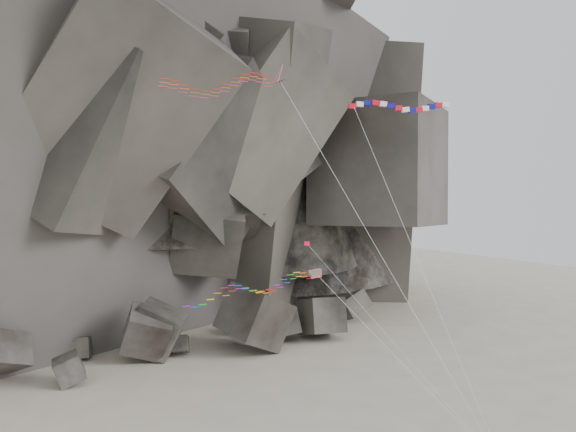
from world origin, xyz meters
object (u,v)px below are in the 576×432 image
parafoil_kite (249,288)px  pennant_kite (343,286)px  banner_kite (401,109)px  delta_kite (216,84)px

parafoil_kite → pennant_kite: (7.00, -4.21, 0.22)m
banner_kite → pennant_kite: size_ratio=1.76×
banner_kite → parafoil_kite: banner_kite is taller
delta_kite → pennant_kite: 19.92m
banner_kite → delta_kite: bearing=-166.8°
delta_kite → banner_kite: delta_kite is taller
banner_kite → parafoil_kite: (-12.63, 5.04, -15.69)m
banner_kite → parafoil_kite: size_ratio=1.48×
banner_kite → pennant_kite: (-5.63, 0.83, -15.47)m
parafoil_kite → banner_kite: bearing=-11.3°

